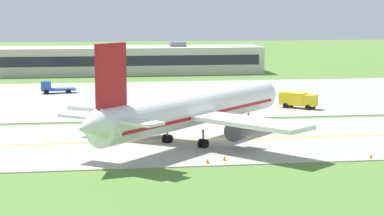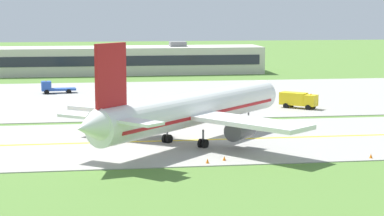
% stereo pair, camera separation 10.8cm
% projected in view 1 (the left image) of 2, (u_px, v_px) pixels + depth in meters
% --- Properties ---
extents(ground_plane, '(500.00, 500.00, 0.00)m').
position_uv_depth(ground_plane, '(213.00, 140.00, 85.78)').
color(ground_plane, '#517A33').
extents(taxiway_strip, '(240.00, 28.00, 0.10)m').
position_uv_depth(taxiway_strip, '(213.00, 140.00, 85.78)').
color(taxiway_strip, '#9E9B93').
rests_on(taxiway_strip, ground).
extents(apron_pad, '(140.00, 52.00, 0.10)m').
position_uv_depth(apron_pad, '(226.00, 96.00, 128.34)').
color(apron_pad, '#9E9B93').
rests_on(apron_pad, ground).
extents(taxiway_centreline, '(220.00, 0.60, 0.01)m').
position_uv_depth(taxiway_centreline, '(213.00, 139.00, 85.77)').
color(taxiway_centreline, yellow).
rests_on(taxiway_centreline, taxiway_strip).
extents(airplane_lead, '(30.51, 31.91, 12.70)m').
position_uv_depth(airplane_lead, '(192.00, 110.00, 83.05)').
color(airplane_lead, white).
rests_on(airplane_lead, ground).
extents(service_truck_baggage, '(5.86, 5.49, 2.60)m').
position_uv_depth(service_truck_baggage, '(298.00, 99.00, 112.17)').
color(service_truck_baggage, yellow).
rests_on(service_truck_baggage, ground).
extents(service_truck_catering, '(6.60, 2.94, 2.59)m').
position_uv_depth(service_truck_catering, '(53.00, 88.00, 131.56)').
color(service_truck_catering, '#264CA5').
rests_on(service_truck_catering, ground).
extents(terminal_building, '(68.70, 13.12, 7.79)m').
position_uv_depth(terminal_building, '(122.00, 60.00, 170.91)').
color(terminal_building, beige).
rests_on(terminal_building, ground).
extents(traffic_cone_near_edge, '(0.44, 0.44, 0.60)m').
position_uv_depth(traffic_cone_near_edge, '(208.00, 161.00, 72.76)').
color(traffic_cone_near_edge, orange).
rests_on(traffic_cone_near_edge, ground).
extents(traffic_cone_mid_edge, '(0.44, 0.44, 0.60)m').
position_uv_depth(traffic_cone_mid_edge, '(224.00, 159.00, 74.05)').
color(traffic_cone_mid_edge, orange).
rests_on(traffic_cone_mid_edge, ground).
extents(traffic_cone_far_edge, '(0.44, 0.44, 0.60)m').
position_uv_depth(traffic_cone_far_edge, '(371.00, 156.00, 75.24)').
color(traffic_cone_far_edge, orange).
rests_on(traffic_cone_far_edge, ground).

